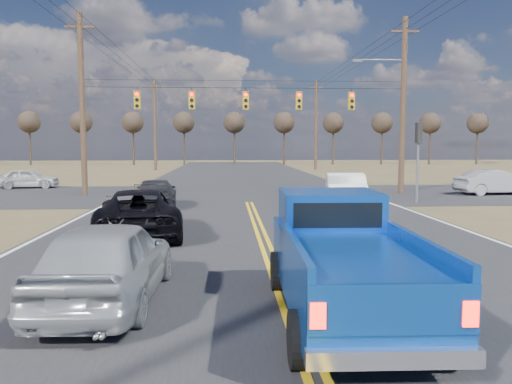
{
  "coord_description": "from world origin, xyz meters",
  "views": [
    {
      "loc": [
        -1.08,
        -10.25,
        2.85
      ],
      "look_at": [
        -0.25,
        3.86,
        1.5
      ],
      "focal_mm": 35.0,
      "sensor_mm": 36.0,
      "label": 1
    }
  ],
  "objects": [
    {
      "name": "dgrey_car_queue",
      "position": [
        -4.32,
        12.61,
        0.63
      ],
      "size": [
        2.12,
        4.5,
        1.27
      ],
      "primitive_type": "imported",
      "rotation": [
        0.0,
        0.0,
        3.22
      ],
      "color": "#2E2F33",
      "rests_on": "ground"
    },
    {
      "name": "cross_car_east_near",
      "position": [
        14.13,
        17.17,
        0.71
      ],
      "size": [
        1.98,
        4.48,
        1.43
      ],
      "primitive_type": "imported",
      "rotation": [
        0.0,
        0.0,
        1.68
      ],
      "color": "#A4A5AC",
      "rests_on": "ground"
    },
    {
      "name": "cross_car_west",
      "position": [
        -14.04,
        23.0,
        0.64
      ],
      "size": [
        1.92,
        3.93,
        1.29
      ],
      "primitive_type": "imported",
      "rotation": [
        0.0,
        0.0,
        1.68
      ],
      "color": "silver",
      "rests_on": "ground"
    },
    {
      "name": "silver_suv",
      "position": [
        -3.22,
        -1.35,
        0.77
      ],
      "size": [
        1.96,
        4.59,
        1.55
      ],
      "primitive_type": "imported",
      "rotation": [
        0.0,
        0.0,
        3.11
      ],
      "color": "#A7ABAF",
      "rests_on": "ground"
    },
    {
      "name": "pickup_truck",
      "position": [
        0.8,
        -2.3,
        0.96
      ],
      "size": [
        2.22,
        5.33,
        1.99
      ],
      "rotation": [
        0.0,
        0.0,
        -0.02
      ],
      "color": "black",
      "rests_on": "ground"
    },
    {
      "name": "treeline",
      "position": [
        0.0,
        26.96,
        5.7
      ],
      "size": [
        87.0,
        117.8,
        7.4
      ],
      "color": "#33261C",
      "rests_on": "ground"
    },
    {
      "name": "utility_poles",
      "position": [
        0.0,
        17.0,
        5.23
      ],
      "size": [
        19.6,
        58.32,
        10.0
      ],
      "color": "#473323",
      "rests_on": "ground"
    },
    {
      "name": "road_cross",
      "position": [
        0.0,
        18.0,
        0.0
      ],
      "size": [
        120.0,
        12.0,
        0.02
      ],
      "primitive_type": "cube",
      "color": "#28282B",
      "rests_on": "ground"
    },
    {
      "name": "signal_gantry",
      "position": [
        0.5,
        17.79,
        5.06
      ],
      "size": [
        19.6,
        4.83,
        10.0
      ],
      "color": "#473323",
      "rests_on": "ground"
    },
    {
      "name": "ground",
      "position": [
        0.0,
        0.0,
        0.0
      ],
      "size": [
        160.0,
        160.0,
        0.0
      ],
      "primitive_type": "plane",
      "color": "brown",
      "rests_on": "ground"
    },
    {
      "name": "road_main",
      "position": [
        0.0,
        10.0,
        0.0
      ],
      "size": [
        14.0,
        120.0,
        0.02
      ],
      "primitive_type": "cube",
      "color": "#28282B",
      "rests_on": "ground"
    },
    {
      "name": "white_car_queue",
      "position": [
        4.35,
        12.4,
        0.78
      ],
      "size": [
        2.43,
        4.97,
        1.57
      ],
      "primitive_type": "imported",
      "rotation": [
        0.0,
        0.0,
        2.97
      ],
      "color": "silver",
      "rests_on": "ground"
    },
    {
      "name": "black_suv",
      "position": [
        -3.83,
        5.37,
        0.74
      ],
      "size": [
        3.23,
        5.61,
        1.47
      ],
      "primitive_type": "imported",
      "rotation": [
        0.0,
        0.0,
        3.3
      ],
      "color": "black",
      "rests_on": "ground"
    }
  ]
}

